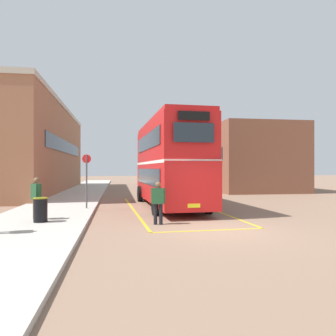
{
  "coord_description": "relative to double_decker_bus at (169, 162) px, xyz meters",
  "views": [
    {
      "loc": [
        -3.38,
        -10.82,
        2.15
      ],
      "look_at": [
        -0.41,
        8.37,
        2.17
      ],
      "focal_mm": 35.01,
      "sensor_mm": 36.0,
      "label": 1
    }
  ],
  "objects": [
    {
      "name": "pedestrian_waiting_near",
      "position": [
        -6.0,
        -4.59,
        -1.43
      ],
      "size": [
        0.46,
        0.5,
        1.65
      ],
      "color": "#473828",
      "rests_on": "sidewalk_left"
    },
    {
      "name": "double_decker_bus",
      "position": [
        0.0,
        0.0,
        0.0
      ],
      "size": [
        3.11,
        10.39,
        4.75
      ],
      "color": "black",
      "rests_on": "ground"
    },
    {
      "name": "litter_bin",
      "position": [
        -5.69,
        -5.27,
        -1.91
      ],
      "size": [
        0.53,
        0.53,
        0.91
      ],
      "color": "black",
      "rests_on": "sidewalk_left"
    },
    {
      "name": "bus_stop_sign",
      "position": [
        -4.38,
        -1.18,
        -0.75
      ],
      "size": [
        0.44,
        0.08,
        2.71
      ],
      "color": "#4C4C51",
      "rests_on": "sidewalk_left"
    },
    {
      "name": "single_deck_bus",
      "position": [
        3.07,
        20.78,
        -0.87
      ],
      "size": [
        3.22,
        9.88,
        3.02
      ],
      "color": "black",
      "rests_on": "ground"
    },
    {
      "name": "ground_plane",
      "position": [
        0.54,
        7.15,
        -2.51
      ],
      "size": [
        135.6,
        135.6,
        0.0
      ],
      "primitive_type": "plane",
      "color": "#846651"
    },
    {
      "name": "pedestrian_boarding",
      "position": [
        -1.31,
        -5.68,
        -1.58
      ],
      "size": [
        0.54,
        0.33,
        1.63
      ],
      "color": "black",
      "rests_on": "ground"
    },
    {
      "name": "depot_building_right",
      "position": [
        9.78,
        13.93,
        0.59
      ],
      "size": [
        7.55,
        13.46,
        6.2
      ],
      "color": "brown",
      "rests_on": "ground"
    },
    {
      "name": "bay_marking_yellow",
      "position": [
        0.04,
        -1.91,
        -2.51
      ],
      "size": [
        4.69,
        12.47,
        0.01
      ],
      "color": "gold",
      "rests_on": "ground"
    },
    {
      "name": "brick_building_left",
      "position": [
        -10.99,
        13.52,
        1.43
      ],
      "size": [
        6.98,
        24.14,
        7.87
      ],
      "color": "#9E6647",
      "rests_on": "ground"
    },
    {
      "name": "sidewalk_left",
      "position": [
        -5.96,
        9.55,
        -2.44
      ],
      "size": [
        4.0,
        57.6,
        0.14
      ],
      "primitive_type": "cube",
      "color": "#B2ADA3",
      "rests_on": "ground"
    }
  ]
}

